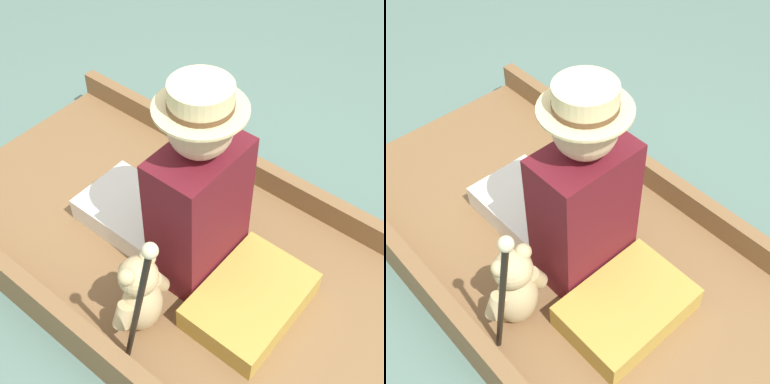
% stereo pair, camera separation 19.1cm
% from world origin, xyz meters
% --- Properties ---
extents(ground_plane, '(16.00, 16.00, 0.00)m').
position_xyz_m(ground_plane, '(0.00, 0.00, 0.00)').
color(ground_plane, slate).
extents(punt_boat, '(1.14, 2.45, 0.25)m').
position_xyz_m(punt_boat, '(0.00, 0.00, 0.07)').
color(punt_boat, brown).
rests_on(punt_boat, ground_plane).
extents(seat_cushion, '(0.47, 0.33, 0.11)m').
position_xyz_m(seat_cushion, '(-0.05, -0.27, 0.18)').
color(seat_cushion, '#B7933D').
rests_on(seat_cushion, punt_boat).
extents(seated_person, '(0.36, 0.73, 0.88)m').
position_xyz_m(seated_person, '(0.00, 0.09, 0.47)').
color(seated_person, white).
rests_on(seated_person, punt_boat).
extents(teddy_bear, '(0.27, 0.16, 0.39)m').
position_xyz_m(teddy_bear, '(-0.34, -0.00, 0.31)').
color(teddy_bear, tan).
rests_on(teddy_bear, punt_boat).
extents(wine_glass, '(0.09, 0.09, 0.24)m').
position_xyz_m(wine_glass, '(0.33, 0.33, 0.27)').
color(wine_glass, silver).
rests_on(wine_glass, punt_boat).
extents(walking_cane, '(0.04, 0.20, 0.77)m').
position_xyz_m(walking_cane, '(-0.47, -0.14, 0.58)').
color(walking_cane, black).
rests_on(walking_cane, punt_boat).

